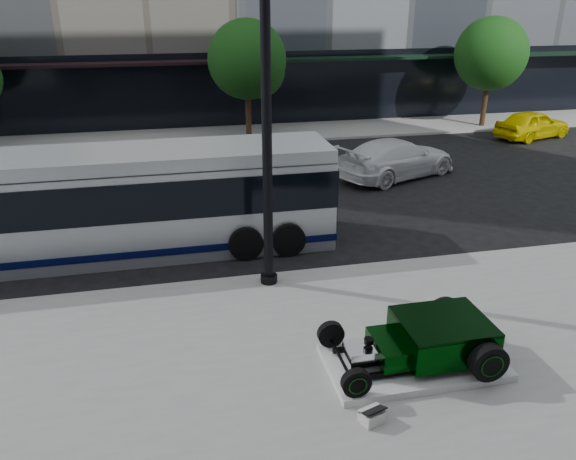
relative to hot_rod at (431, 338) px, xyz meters
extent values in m
plane|color=black|center=(-1.56, 6.47, -0.70)|extent=(120.00, 120.00, 0.00)
cube|color=gray|center=(-1.56, 20.47, -0.64)|extent=(70.00, 4.00, 0.12)
cube|color=black|center=(-11.56, 22.67, 1.30)|extent=(22.00, 0.50, 4.00)
cube|color=black|center=(11.44, 22.67, 1.30)|extent=(24.00, 0.50, 4.00)
cube|color=black|center=(-11.56, 22.07, 2.90)|extent=(22.00, 1.60, 0.15)
cube|color=black|center=(11.44, 22.07, 2.90)|extent=(24.00, 1.60, 0.15)
cylinder|color=black|center=(-0.56, 19.47, 0.72)|extent=(0.28, 0.28, 2.60)
sphere|color=#0E330E|center=(-0.56, 19.47, 3.22)|extent=(3.80, 3.80, 3.80)
sphere|color=#0E330E|center=(0.04, 19.77, 2.62)|extent=(2.60, 2.60, 2.60)
cylinder|color=black|center=(12.44, 19.47, 0.72)|extent=(0.28, 0.28, 2.60)
sphere|color=#0E330E|center=(12.44, 19.47, 3.22)|extent=(3.80, 3.80, 3.80)
sphere|color=#0E330E|center=(13.04, 19.77, 2.62)|extent=(2.60, 2.60, 2.60)
cube|color=silver|center=(-0.33, 0.00, -0.50)|extent=(3.40, 1.80, 0.15)
cube|color=black|center=(-0.33, -0.45, -0.33)|extent=(3.00, 0.08, 0.10)
cube|color=black|center=(-0.33, 0.45, -0.33)|extent=(3.00, 0.08, 0.10)
cube|color=black|center=(0.22, 0.00, 0.02)|extent=(1.70, 1.45, 0.62)
cube|color=black|center=(0.22, 0.00, 0.35)|extent=(1.70, 1.45, 0.06)
cube|color=black|center=(-0.88, 0.00, -0.10)|extent=(0.55, 1.05, 0.38)
cube|color=silver|center=(-1.43, 0.00, -0.15)|extent=(0.55, 0.55, 0.34)
cylinder|color=black|center=(-1.28, 0.00, 0.12)|extent=(0.18, 0.18, 0.10)
cylinder|color=black|center=(-1.78, 0.00, -0.27)|extent=(0.06, 1.55, 0.06)
cylinder|color=black|center=(0.72, -0.85, -0.07)|extent=(0.72, 0.24, 0.72)
cylinder|color=black|center=(0.72, -0.98, -0.07)|extent=(0.37, 0.02, 0.37)
torus|color=#0A380F|center=(0.72, -0.99, -0.07)|extent=(0.44, 0.02, 0.44)
cylinder|color=black|center=(0.72, 0.85, -0.07)|extent=(0.72, 0.24, 0.72)
cylinder|color=black|center=(0.72, 0.98, -0.07)|extent=(0.37, 0.02, 0.37)
torus|color=#0A380F|center=(0.72, 0.99, -0.07)|extent=(0.44, 0.02, 0.44)
cylinder|color=black|center=(-1.78, -0.78, -0.16)|extent=(0.54, 0.16, 0.54)
cylinder|color=black|center=(-1.78, -0.87, -0.16)|extent=(0.28, 0.02, 0.28)
torus|color=#0A380F|center=(-1.78, -0.88, -0.16)|extent=(0.34, 0.02, 0.34)
cylinder|color=black|center=(-1.78, 0.78, -0.16)|extent=(0.54, 0.16, 0.54)
cylinder|color=black|center=(-1.78, 0.87, -0.16)|extent=(0.28, 0.02, 0.28)
torus|color=#0A380F|center=(-1.78, 0.88, -0.16)|extent=(0.34, 0.02, 0.34)
cube|color=silver|center=(-1.66, -1.30, -0.47)|extent=(0.47, 0.41, 0.22)
cube|color=black|center=(-1.66, -1.30, -0.34)|extent=(0.47, 0.39, 0.15)
cylinder|color=black|center=(-2.44, 4.00, 3.25)|extent=(0.23, 0.23, 7.66)
cylinder|color=black|center=(-2.44, 4.00, -0.48)|extent=(0.42, 0.42, 0.19)
cube|color=#B6BCC0|center=(-6.17, 6.98, 0.58)|extent=(12.00, 2.55, 2.55)
cube|color=#070E42|center=(-6.17, 6.98, -0.28)|extent=(12.05, 2.60, 0.20)
cube|color=black|center=(-6.17, 6.98, 1.15)|extent=(12.05, 2.60, 1.05)
cube|color=#B6BCC0|center=(-6.17, 6.98, 2.05)|extent=(12.00, 2.40, 0.35)
cube|color=black|center=(-0.14, 6.98, 0.85)|extent=(0.06, 2.30, 1.70)
cylinder|color=black|center=(-2.77, 5.68, -0.22)|extent=(0.96, 0.28, 0.96)
cylinder|color=black|center=(-2.77, 8.28, -0.22)|extent=(0.96, 0.28, 0.96)
cylinder|color=black|center=(-1.57, 5.68, -0.22)|extent=(0.96, 0.28, 0.96)
cylinder|color=black|center=(-1.57, 8.28, -0.22)|extent=(0.96, 0.28, 0.96)
imported|color=white|center=(4.27, 11.97, 0.07)|extent=(5.69, 4.02, 1.53)
imported|color=#D6C200|center=(13.57, 16.63, 0.02)|extent=(4.52, 2.86, 1.43)
camera|label=1|loc=(-4.67, -8.33, 6.10)|focal=35.00mm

